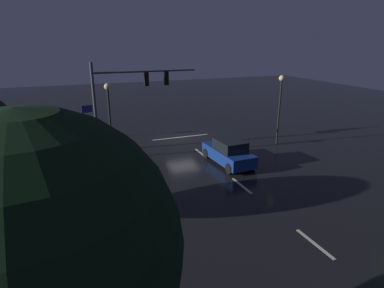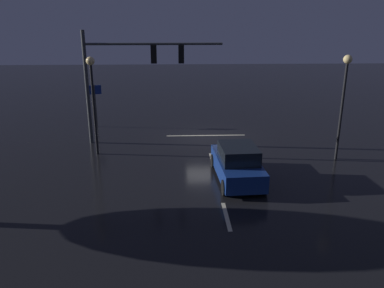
{
  "view_description": "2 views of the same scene",
  "coord_description": "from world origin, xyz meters",
  "px_view_note": "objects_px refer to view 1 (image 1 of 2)",
  "views": [
    {
      "loc": [
        8.9,
        24.86,
        8.0
      ],
      "look_at": [
        0.91,
        4.47,
        0.98
      ],
      "focal_mm": 30.5,
      "sensor_mm": 36.0,
      "label": 1
    },
    {
      "loc": [
        1.83,
        22.93,
        7.16
      ],
      "look_at": [
        1.11,
        4.99,
        1.26
      ],
      "focal_mm": 36.04,
      "sensor_mm": 36.0,
      "label": 2
    }
  ],
  "objects_px": {
    "traffic_signal_assembly": "(129,89)",
    "route_sign": "(87,114)",
    "car_approaching": "(229,152)",
    "street_lamp_right_kerb": "(109,107)",
    "tree_right_far": "(37,253)",
    "street_lamp_left_kerb": "(280,97)"
  },
  "relations": [
    {
      "from": "traffic_signal_assembly",
      "to": "route_sign",
      "type": "relative_size",
      "value": 2.7
    },
    {
      "from": "car_approaching",
      "to": "traffic_signal_assembly",
      "type": "bearing_deg",
      "value": -47.79
    },
    {
      "from": "street_lamp_right_kerb",
      "to": "tree_right_far",
      "type": "height_order",
      "value": "tree_right_far"
    },
    {
      "from": "route_sign",
      "to": "street_lamp_left_kerb",
      "type": "bearing_deg",
      "value": 153.49
    },
    {
      "from": "traffic_signal_assembly",
      "to": "street_lamp_right_kerb",
      "type": "distance_m",
      "value": 2.84
    },
    {
      "from": "car_approaching",
      "to": "street_lamp_left_kerb",
      "type": "distance_m",
      "value": 6.89
    },
    {
      "from": "tree_right_far",
      "to": "traffic_signal_assembly",
      "type": "bearing_deg",
      "value": -105.55
    },
    {
      "from": "traffic_signal_assembly",
      "to": "street_lamp_right_kerb",
      "type": "height_order",
      "value": "traffic_signal_assembly"
    },
    {
      "from": "car_approaching",
      "to": "route_sign",
      "type": "bearing_deg",
      "value": -48.98
    },
    {
      "from": "car_approaching",
      "to": "tree_right_far",
      "type": "distance_m",
      "value": 17.0
    },
    {
      "from": "street_lamp_left_kerb",
      "to": "tree_right_far",
      "type": "bearing_deg",
      "value": 43.38
    },
    {
      "from": "traffic_signal_assembly",
      "to": "street_lamp_right_kerb",
      "type": "bearing_deg",
      "value": 49.24
    },
    {
      "from": "tree_right_far",
      "to": "route_sign",
      "type": "bearing_deg",
      "value": -95.94
    },
    {
      "from": "street_lamp_left_kerb",
      "to": "street_lamp_right_kerb",
      "type": "height_order",
      "value": "street_lamp_left_kerb"
    },
    {
      "from": "tree_right_far",
      "to": "street_lamp_right_kerb",
      "type": "bearing_deg",
      "value": -101.63
    },
    {
      "from": "car_approaching",
      "to": "route_sign",
      "type": "xyz_separation_m",
      "value": [
        8.24,
        -9.47,
        1.3
      ]
    },
    {
      "from": "car_approaching",
      "to": "street_lamp_right_kerb",
      "type": "relative_size",
      "value": 0.84
    },
    {
      "from": "route_sign",
      "to": "street_lamp_right_kerb",
      "type": "bearing_deg",
      "value": 101.15
    },
    {
      "from": "car_approaching",
      "to": "tree_right_far",
      "type": "relative_size",
      "value": 0.63
    },
    {
      "from": "street_lamp_right_kerb",
      "to": "tree_right_far",
      "type": "relative_size",
      "value": 0.75
    },
    {
      "from": "street_lamp_left_kerb",
      "to": "tree_right_far",
      "type": "relative_size",
      "value": 0.77
    },
    {
      "from": "car_approaching",
      "to": "tree_right_far",
      "type": "height_order",
      "value": "tree_right_far"
    }
  ]
}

